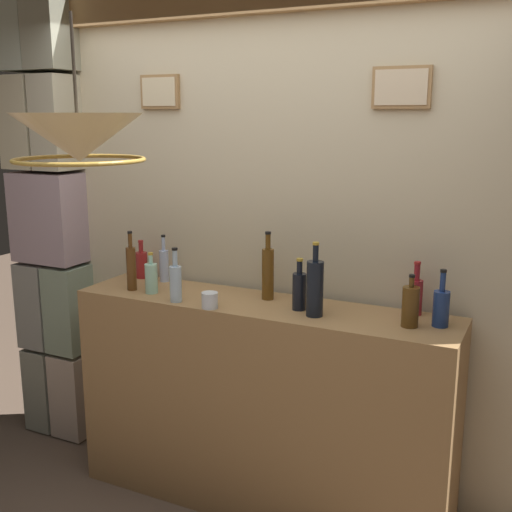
% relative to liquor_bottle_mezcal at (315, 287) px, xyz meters
% --- Properties ---
extents(panelled_rear_partition, '(3.27, 0.15, 2.86)m').
position_rel_liquor_bottle_mezcal_xyz_m(panelled_rear_partition, '(-0.31, 0.36, 0.26)').
color(panelled_rear_partition, beige).
rests_on(panelled_rear_partition, ground).
extents(stone_pillar, '(0.46, 0.29, 2.78)m').
position_rel_liquor_bottle_mezcal_xyz_m(stone_pillar, '(-1.80, 0.24, 0.18)').
color(stone_pillar, gray).
rests_on(stone_pillar, ground).
extents(bar_shelf_unit, '(1.95, 0.43, 1.10)m').
position_rel_liquor_bottle_mezcal_xyz_m(bar_shelf_unit, '(-0.31, 0.07, -0.69)').
color(bar_shelf_unit, '#9E7547').
rests_on(bar_shelf_unit, ground).
extents(liquor_bottle_mezcal, '(0.08, 0.08, 0.35)m').
position_rel_liquor_bottle_mezcal_xyz_m(liquor_bottle_mezcal, '(0.00, 0.00, 0.00)').
color(liquor_bottle_mezcal, black).
rests_on(liquor_bottle_mezcal, bar_shelf_unit).
extents(liquor_bottle_rum, '(0.07, 0.07, 0.24)m').
position_rel_liquor_bottle_mezcal_xyz_m(liquor_bottle_rum, '(0.43, 0.04, -0.04)').
color(liquor_bottle_rum, '#583914').
rests_on(liquor_bottle_rum, bar_shelf_unit).
extents(liquor_bottle_rye, '(0.06, 0.06, 0.27)m').
position_rel_liquor_bottle_mezcal_xyz_m(liquor_bottle_rye, '(-0.70, -0.09, -0.03)').
color(liquor_bottle_rye, '#AAC5D9').
rests_on(liquor_bottle_rye, bar_shelf_unit).
extents(liquor_bottle_gin, '(0.07, 0.07, 0.22)m').
position_rel_liquor_bottle_mezcal_xyz_m(liquor_bottle_gin, '(-0.90, -0.01, -0.05)').
color(liquor_bottle_gin, '#A1D9BF').
rests_on(liquor_bottle_gin, bar_shelf_unit).
extents(liquor_bottle_bourbon, '(0.05, 0.05, 0.32)m').
position_rel_liquor_bottle_mezcal_xyz_m(liquor_bottle_bourbon, '(-1.03, -0.01, -0.01)').
color(liquor_bottle_bourbon, '#5A3516').
rests_on(liquor_bottle_bourbon, bar_shelf_unit).
extents(liquor_bottle_vodka, '(0.07, 0.07, 0.25)m').
position_rel_liquor_bottle_mezcal_xyz_m(liquor_bottle_vodka, '(-0.10, 0.06, -0.04)').
color(liquor_bottle_vodka, black).
rests_on(liquor_bottle_vodka, bar_shelf_unit).
extents(liquor_bottle_sherry, '(0.05, 0.05, 0.26)m').
position_rel_liquor_bottle_mezcal_xyz_m(liquor_bottle_sherry, '(-0.97, 0.21, -0.04)').
color(liquor_bottle_sherry, '#ABBBDD').
rests_on(liquor_bottle_sherry, bar_shelf_unit).
extents(liquor_bottle_whiskey, '(0.07, 0.07, 0.22)m').
position_rel_liquor_bottle_mezcal_xyz_m(liquor_bottle_whiskey, '(-1.13, 0.22, -0.05)').
color(liquor_bottle_whiskey, maroon).
rests_on(liquor_bottle_whiskey, bar_shelf_unit).
extents(liquor_bottle_vermouth, '(0.06, 0.06, 0.35)m').
position_rel_liquor_bottle_mezcal_xyz_m(liquor_bottle_vermouth, '(-0.31, 0.15, 0.00)').
color(liquor_bottle_vermouth, brown).
rests_on(liquor_bottle_vermouth, bar_shelf_unit).
extents(liquor_bottle_scotch, '(0.07, 0.07, 0.26)m').
position_rel_liquor_bottle_mezcal_xyz_m(liquor_bottle_scotch, '(0.55, 0.10, -0.05)').
color(liquor_bottle_scotch, navy).
rests_on(liquor_bottle_scotch, bar_shelf_unit).
extents(liquor_bottle_amaro, '(0.06, 0.06, 0.25)m').
position_rel_liquor_bottle_mezcal_xyz_m(liquor_bottle_amaro, '(0.41, 0.23, -0.04)').
color(liquor_bottle_amaro, maroon).
rests_on(liquor_bottle_amaro, bar_shelf_unit).
extents(glass_tumbler_rocks, '(0.08, 0.08, 0.08)m').
position_rel_liquor_bottle_mezcal_xyz_m(glass_tumbler_rocks, '(-0.50, -0.11, -0.10)').
color(glass_tumbler_rocks, silver).
rests_on(glass_tumbler_rocks, bar_shelf_unit).
extents(pendant_lamp, '(0.48, 0.48, 0.52)m').
position_rel_liquor_bottle_mezcal_xyz_m(pendant_lamp, '(-0.61, -0.82, 0.69)').
color(pendant_lamp, beige).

